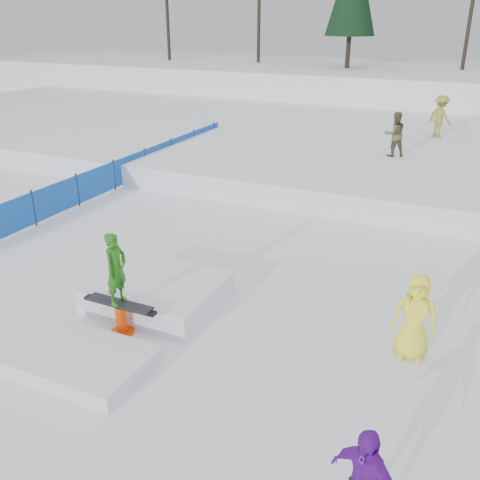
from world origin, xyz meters
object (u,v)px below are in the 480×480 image
at_px(walker_olive, 395,134).
at_px(walker_ygreen, 440,117).
at_px(safety_fence, 114,175).
at_px(spectator_yellow, 415,317).
at_px(jib_rail_feature, 139,306).

xyz_separation_m(walker_olive, walker_ygreen, (1.17, 4.18, 0.07)).
relative_size(safety_fence, spectator_yellow, 9.71).
relative_size(safety_fence, walker_olive, 9.73).
xyz_separation_m(safety_fence, jib_rail_feature, (5.79, -6.88, -0.25)).
xyz_separation_m(walker_olive, spectator_yellow, (2.48, -11.65, -0.80)).
distance_m(spectator_yellow, jib_rail_feature, 5.34).
bearing_deg(safety_fence, walker_ygreen, 45.81).
bearing_deg(walker_olive, spectator_yellow, 70.77).
bearing_deg(walker_ygreen, jib_rail_feature, 115.74).
bearing_deg(safety_fence, walker_olive, 34.21).
height_order(safety_fence, walker_ygreen, walker_ygreen).
bearing_deg(walker_olive, safety_fence, 2.97).
bearing_deg(spectator_yellow, walker_olive, 93.45).
bearing_deg(jib_rail_feature, safety_fence, 130.06).
height_order(safety_fence, walker_olive, walker_olive).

